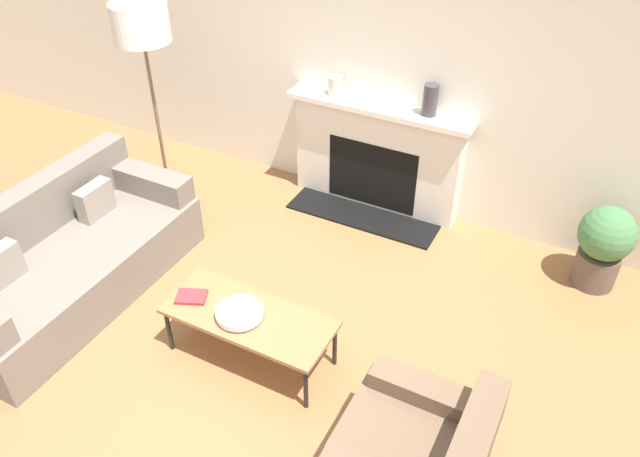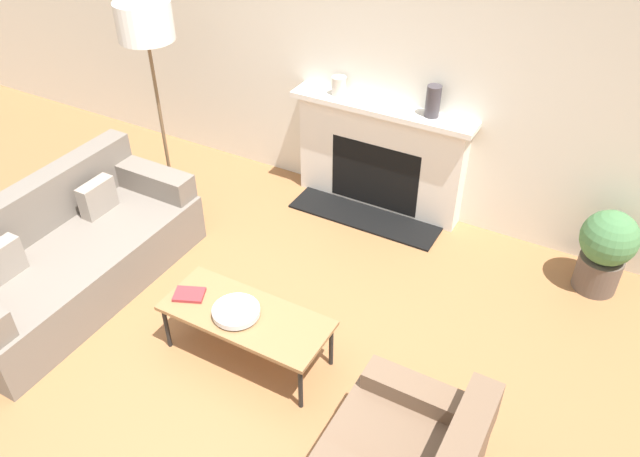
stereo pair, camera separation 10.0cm
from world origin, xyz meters
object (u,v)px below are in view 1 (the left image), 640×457
at_px(floor_lamp, 143,35).
at_px(mantel_vase_left, 335,86).
at_px(fireplace, 376,158).
at_px(mantel_vase_center_left, 430,100).
at_px(coffee_table, 249,318).
at_px(bowl, 239,313).
at_px(couch, 66,260).
at_px(potted_plant, 604,244).
at_px(book, 191,297).

relative_size(floor_lamp, mantel_vase_left, 11.63).
distance_m(fireplace, floor_lamp, 2.28).
height_order(fireplace, mantel_vase_center_left, mantel_vase_center_left).
bearing_deg(mantel_vase_left, coffee_table, -78.57).
height_order(bowl, floor_lamp, floor_lamp).
distance_m(coffee_table, mantel_vase_center_left, 2.40).
relative_size(fireplace, floor_lamp, 0.88).
xyz_separation_m(couch, potted_plant, (3.73, 2.05, 0.09)).
xyz_separation_m(book, floor_lamp, (-1.24, 1.27, 1.28)).
xyz_separation_m(couch, book, (1.22, 0.03, 0.11)).
height_order(mantel_vase_left, mantel_vase_center_left, mantel_vase_center_left).
bearing_deg(coffee_table, mantel_vase_left, 101.43).
relative_size(floor_lamp, potted_plant, 2.70).
bearing_deg(fireplace, potted_plant, -6.19).
relative_size(bowl, floor_lamp, 0.17).
relative_size(couch, mantel_vase_left, 12.55).
xyz_separation_m(mantel_vase_left, mantel_vase_center_left, (0.89, 0.00, 0.05)).
bearing_deg(potted_plant, floor_lamp, -168.63).
height_order(mantel_vase_left, potted_plant, mantel_vase_left).
bearing_deg(coffee_table, book, -174.77).
bearing_deg(coffee_table, mantel_vase_center_left, 78.80).
distance_m(mantel_vase_center_left, potted_plant, 1.81).
xyz_separation_m(bowl, floor_lamp, (-1.65, 1.27, 1.25)).
bearing_deg(mantel_vase_center_left, floor_lamp, -155.07).
relative_size(couch, mantel_vase_center_left, 7.71).
height_order(book, potted_plant, potted_plant).
height_order(floor_lamp, mantel_vase_center_left, floor_lamp).
xyz_separation_m(book, mantel_vase_center_left, (0.89, 2.26, 0.76)).
distance_m(fireplace, mantel_vase_left, 0.76).
relative_size(fireplace, mantel_vase_left, 10.22).
bearing_deg(bowl, floor_lamp, 142.53).
xyz_separation_m(coffee_table, mantel_vase_left, (-0.45, 2.22, 0.75)).
distance_m(book, mantel_vase_left, 2.37).
distance_m(fireplace, coffee_table, 2.21).
bearing_deg(mantel_vase_left, mantel_vase_center_left, 0.00).
distance_m(couch, floor_lamp, 1.89).
distance_m(floor_lamp, mantel_vase_left, 1.69).
distance_m(bowl, floor_lamp, 2.43).
height_order(coffee_table, bowl, bowl).
bearing_deg(floor_lamp, fireplace, 30.08).
xyz_separation_m(coffee_table, book, (-0.45, -0.04, 0.04)).
xyz_separation_m(bowl, mantel_vase_left, (-0.40, 2.26, 0.69)).
bearing_deg(fireplace, coffee_table, -89.77).
relative_size(fireplace, mantel_vase_center_left, 6.28).
height_order(coffee_table, book, book).
distance_m(coffee_table, book, 0.46).
distance_m(fireplace, bowl, 2.25).
xyz_separation_m(floor_lamp, potted_plant, (3.75, 0.75, -1.30)).
bearing_deg(couch, bowl, -88.98).
xyz_separation_m(mantel_vase_left, potted_plant, (2.50, -0.24, -0.73)).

